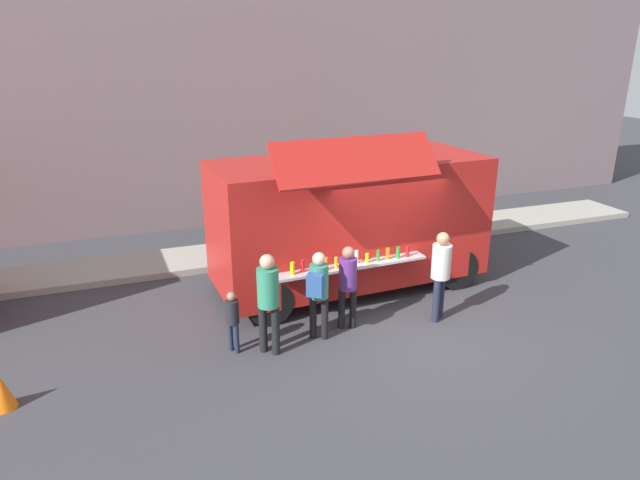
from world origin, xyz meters
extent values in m
plane|color=#38383D|center=(0.00, 0.00, 0.00)|extent=(60.00, 60.00, 0.00)
cube|color=#9E998E|center=(-4.39, 4.45, 0.07)|extent=(28.00, 1.60, 0.15)
cube|color=slate|center=(-3.39, 8.35, 3.90)|extent=(32.00, 2.40, 7.80)
cube|color=red|center=(-0.39, 1.85, 1.55)|extent=(5.72, 2.49, 2.50)
cube|color=red|center=(-0.88, 0.40, 3.09)|extent=(3.12, 0.82, 0.72)
cube|color=black|center=(-0.90, 0.77, 1.85)|extent=(2.94, 0.25, 1.12)
cube|color=#B7B7BC|center=(-0.89, 0.56, 1.04)|extent=(3.10, 0.50, 0.05)
cylinder|color=yellow|center=(-2.07, 0.49, 1.18)|extent=(0.08, 0.08, 0.23)
cylinder|color=red|center=(-1.86, 0.54, 1.18)|extent=(0.06, 0.06, 0.23)
cylinder|color=silver|center=(-1.63, 0.52, 1.17)|extent=(0.06, 0.06, 0.22)
cylinder|color=orange|center=(-1.42, 0.49, 1.18)|extent=(0.06, 0.06, 0.24)
cylinder|color=yellow|center=(-1.22, 0.51, 1.17)|extent=(0.06, 0.06, 0.22)
cylinder|color=red|center=(-1.00, 0.61, 1.16)|extent=(0.07, 0.07, 0.19)
cylinder|color=white|center=(-0.76, 0.61, 1.19)|extent=(0.07, 0.07, 0.25)
cylinder|color=yellow|center=(-0.57, 0.56, 1.15)|extent=(0.08, 0.08, 0.18)
cylinder|color=green|center=(-0.33, 0.57, 1.17)|extent=(0.06, 0.06, 0.21)
cylinder|color=orange|center=(-0.11, 0.60, 1.17)|extent=(0.08, 0.08, 0.22)
cylinder|color=green|center=(0.10, 0.57, 1.18)|extent=(0.07, 0.07, 0.23)
cylinder|color=red|center=(0.31, 0.58, 1.17)|extent=(0.08, 0.08, 0.22)
cube|color=black|center=(2.37, 1.99, 2.00)|extent=(0.17, 1.88, 1.10)
cylinder|color=black|center=(1.67, 2.91, 0.45)|extent=(0.90, 0.28, 0.90)
cylinder|color=black|center=(1.77, 1.00, 0.45)|extent=(0.90, 0.28, 0.90)
cylinder|color=black|center=(-2.54, 2.70, 0.45)|extent=(0.90, 0.28, 0.90)
cylinder|color=black|center=(-2.45, 0.79, 0.45)|extent=(0.90, 0.28, 0.90)
cone|color=orange|center=(-6.76, -0.41, 0.28)|extent=(0.36, 0.36, 0.55)
cylinder|color=#2B643A|center=(3.91, 4.15, 0.44)|extent=(0.60, 0.60, 0.87)
cylinder|color=black|center=(-1.24, 0.16, 0.39)|extent=(0.12, 0.12, 0.79)
cylinder|color=black|center=(-1.04, 0.10, 0.39)|extent=(0.12, 0.12, 0.79)
cylinder|color=#5D2D79|center=(-1.14, 0.13, 1.08)|extent=(0.33, 0.33, 0.59)
sphere|color=#9E6C50|center=(-1.14, 0.13, 1.49)|extent=(0.22, 0.22, 0.22)
cylinder|color=black|center=(-1.85, 0.01, 0.40)|extent=(0.13, 0.13, 0.80)
cylinder|color=black|center=(-1.67, -0.11, 0.40)|extent=(0.13, 0.13, 0.80)
cylinder|color=#318069|center=(-1.76, -0.05, 1.11)|extent=(0.33, 0.33, 0.61)
sphere|color=beige|center=(-1.76, -0.05, 1.52)|extent=(0.23, 0.23, 0.23)
cube|color=#2B508F|center=(-1.91, -0.26, 1.14)|extent=(0.33, 0.30, 0.39)
cylinder|color=black|center=(-2.81, -0.16, 0.44)|extent=(0.14, 0.14, 0.88)
cylinder|color=black|center=(-2.63, -0.32, 0.44)|extent=(0.14, 0.14, 0.88)
cylinder|color=#318563|center=(-2.72, -0.24, 1.21)|extent=(0.36, 0.36, 0.67)
sphere|color=#DFA483|center=(-2.72, -0.24, 1.67)|extent=(0.25, 0.25, 0.25)
cylinder|color=#20253A|center=(0.53, -0.22, 0.43)|extent=(0.14, 0.14, 0.86)
cylinder|color=#20253A|center=(0.71, -0.08, 0.43)|extent=(0.14, 0.14, 0.86)
cylinder|color=silver|center=(0.62, -0.15, 1.19)|extent=(0.36, 0.36, 0.65)
sphere|color=#A57551|center=(0.62, -0.15, 1.63)|extent=(0.24, 0.24, 0.24)
cylinder|color=#1E2439|center=(-3.33, 0.07, 0.27)|extent=(0.09, 0.09, 0.55)
cylinder|color=#1E2439|center=(-3.25, -0.06, 0.27)|extent=(0.09, 0.09, 0.55)
cylinder|color=black|center=(-3.29, 0.01, 0.75)|extent=(0.23, 0.23, 0.41)
sphere|color=#9F6D55|center=(-3.29, 0.01, 1.03)|extent=(0.15, 0.15, 0.15)
camera|label=1|loc=(-4.84, -8.49, 5.02)|focal=31.63mm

